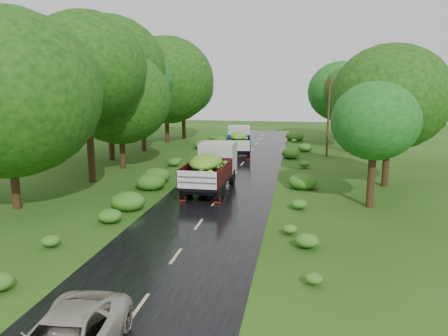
# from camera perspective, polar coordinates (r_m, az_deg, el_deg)

# --- Properties ---
(ground) EXTENTS (120.00, 120.00, 0.00)m
(ground) POSITION_cam_1_polar(r_m,az_deg,el_deg) (17.88, -6.32, -11.41)
(ground) COLOR #1F3F0D
(ground) RESTS_ON ground
(road) EXTENTS (6.50, 80.00, 0.02)m
(road) POSITION_cam_1_polar(r_m,az_deg,el_deg) (22.42, -2.74, -6.55)
(road) COLOR black
(road) RESTS_ON ground
(road_lines) EXTENTS (0.12, 69.60, 0.00)m
(road_lines) POSITION_cam_1_polar(r_m,az_deg,el_deg) (23.34, -2.20, -5.78)
(road_lines) COLOR #BFB78C
(road_lines) RESTS_ON road
(truck_near) EXTENTS (2.49, 6.74, 2.82)m
(truck_near) POSITION_cam_1_polar(r_m,az_deg,el_deg) (27.62, -1.65, 0.28)
(truck_near) COLOR black
(truck_near) RESTS_ON ground
(truck_far) EXTENTS (2.88, 6.28, 2.55)m
(truck_far) POSITION_cam_1_polar(r_m,az_deg,el_deg) (41.22, 1.94, 3.74)
(truck_far) COLOR black
(truck_far) RESTS_ON ground
(utility_pole) EXTENTS (1.30, 0.28, 7.42)m
(utility_pole) POSITION_cam_1_polar(r_m,az_deg,el_deg) (40.62, 13.47, 6.70)
(utility_pole) COLOR #382616
(utility_pole) RESTS_ON ground
(trees_left) EXTENTS (6.69, 34.02, 9.97)m
(trees_left) POSITION_cam_1_polar(r_m,az_deg,el_deg) (39.04, -12.69, 10.90)
(trees_left) COLOR black
(trees_left) RESTS_ON ground
(trees_right) EXTENTS (5.19, 31.13, 7.60)m
(trees_right) POSITION_cam_1_polar(r_m,az_deg,el_deg) (39.20, 17.21, 8.93)
(trees_right) COLOR black
(trees_right) RESTS_ON ground
(shrubs) EXTENTS (11.90, 44.00, 0.70)m
(shrubs) POSITION_cam_1_polar(r_m,az_deg,el_deg) (30.88, 0.92, -0.89)
(shrubs) COLOR #276818
(shrubs) RESTS_ON ground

